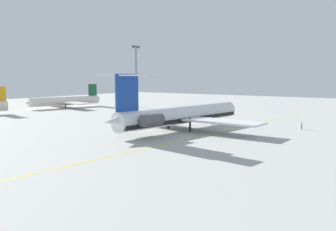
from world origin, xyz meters
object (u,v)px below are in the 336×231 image
object	(u,v)px
ground_crew_near_tail	(167,112)
safety_cone_nose	(192,115)
main_jetliner	(179,115)
ground_crew_near_nose	(302,125)
light_mast	(136,74)
airliner_mid_left	(63,101)

from	to	relation	value
ground_crew_near_tail	safety_cone_nose	xyz separation A→B (m)	(2.96, -7.08, -0.78)
main_jetliner	safety_cone_nose	bearing A→B (deg)	32.74
main_jetliner	ground_crew_near_nose	distance (m)	28.12
ground_crew_near_nose	light_mast	xyz separation A→B (m)	(23.01, 67.92, 11.98)
ground_crew_near_nose	ground_crew_near_tail	world-z (taller)	ground_crew_near_nose
light_mast	ground_crew_near_tail	bearing A→B (deg)	-122.69
main_jetliner	ground_crew_near_tail	distance (m)	29.52
airliner_mid_left	ground_crew_near_nose	xyz separation A→B (m)	(-4.92, -89.17, -1.53)
ground_crew_near_tail	ground_crew_near_nose	bearing A→B (deg)	-172.75
ground_crew_near_tail	safety_cone_nose	size ratio (longest dim) A/B	3.04
main_jetliner	light_mast	size ratio (longest dim) A/B	1.81
main_jetliner	ground_crew_near_nose	world-z (taller)	main_jetliner
main_jetliner	airliner_mid_left	xyz separation A→B (m)	(21.58, 66.63, -0.79)
main_jetliner	ground_crew_near_nose	xyz separation A→B (m)	(16.66, -22.54, -2.32)
main_jetliner	safety_cone_nose	world-z (taller)	main_jetliner
ground_crew_near_tail	light_mast	world-z (taller)	light_mast
airliner_mid_left	ground_crew_near_tail	size ratio (longest dim) A/B	17.73
ground_crew_near_tail	safety_cone_nose	bearing A→B (deg)	-141.83
safety_cone_nose	ground_crew_near_nose	bearing A→B (deg)	-104.60
ground_crew_near_nose	light_mast	distance (m)	72.71
ground_crew_near_nose	ground_crew_near_tail	xyz separation A→B (m)	(5.96, 41.34, -0.03)
main_jetliner	light_mast	world-z (taller)	light_mast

